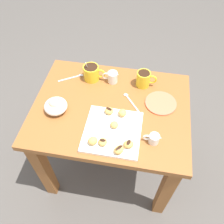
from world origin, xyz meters
name	(u,v)px	position (x,y,z in m)	size (l,w,h in m)	color
ground_plane	(111,163)	(0.00, 0.00, 0.00)	(8.00, 8.00, 0.00)	#514C47
dining_table	(111,122)	(0.00, 0.00, 0.56)	(0.89, 0.69, 0.71)	#935628
pastry_plate_square	(113,131)	(0.04, -0.17, 0.72)	(0.29, 0.29, 0.02)	white
coffee_mug_yellow_left	(92,72)	(-0.16, 0.21, 0.76)	(0.14, 0.10, 0.14)	yellow
coffee_mug_yellow_right	(144,79)	(0.16, 0.21, 0.76)	(0.12, 0.08, 0.10)	yellow
cream_pitcher_white	(112,77)	(-0.03, 0.20, 0.75)	(0.10, 0.06, 0.07)	white
ice_cream_bowl	(56,105)	(-0.29, -0.08, 0.75)	(0.13, 0.13, 0.10)	white
chocolate_sauce_pitcher	(154,138)	(0.25, -0.19, 0.74)	(0.09, 0.05, 0.06)	white
saucer_coral_left	(161,103)	(0.28, 0.07, 0.71)	(0.18, 0.18, 0.01)	#E5704C
loose_spoon_near_saucer	(130,100)	(0.10, 0.07, 0.71)	(0.11, 0.13, 0.01)	silver
loose_spoon_by_plate	(74,77)	(-0.27, 0.20, 0.71)	(0.14, 0.09, 0.01)	silver
beignet_0	(128,144)	(0.13, -0.24, 0.74)	(0.04, 0.05, 0.04)	#DBA351
chocolate_drizzle_0	(129,142)	(0.13, -0.24, 0.76)	(0.03, 0.02, 0.01)	black
beignet_1	(93,141)	(-0.04, -0.26, 0.74)	(0.05, 0.04, 0.04)	#DBA351
beignet_2	(119,150)	(0.09, -0.28, 0.74)	(0.05, 0.04, 0.04)	#DBA351
chocolate_drizzle_2	(119,148)	(0.09, -0.28, 0.76)	(0.04, 0.01, 0.01)	black
beignet_3	(109,111)	(0.00, -0.05, 0.74)	(0.05, 0.05, 0.03)	#DBA351
chocolate_drizzle_3	(109,109)	(0.00, -0.05, 0.76)	(0.03, 0.02, 0.01)	black
beignet_4	(122,113)	(0.07, -0.06, 0.74)	(0.05, 0.04, 0.04)	#DBA351
beignet_5	(114,125)	(0.04, -0.14, 0.74)	(0.04, 0.04, 0.03)	#DBA351
beignet_6	(103,142)	(0.01, -0.25, 0.74)	(0.04, 0.05, 0.03)	#DBA351
chocolate_drizzle_6	(103,140)	(0.01, -0.25, 0.76)	(0.03, 0.02, 0.01)	black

